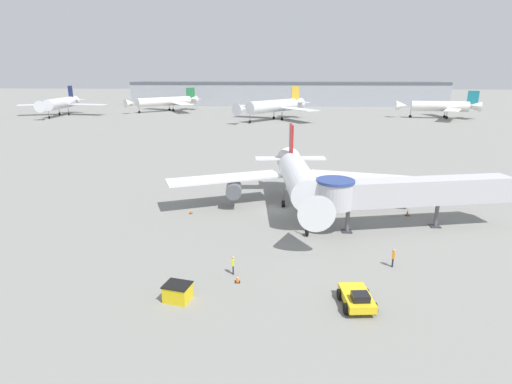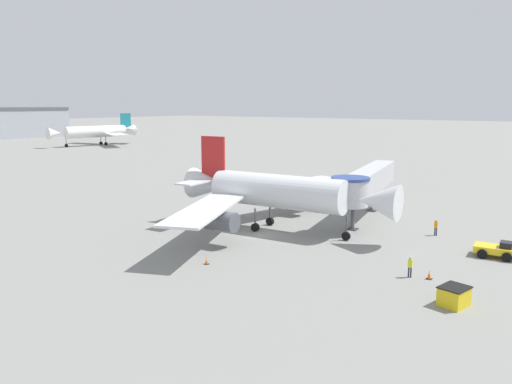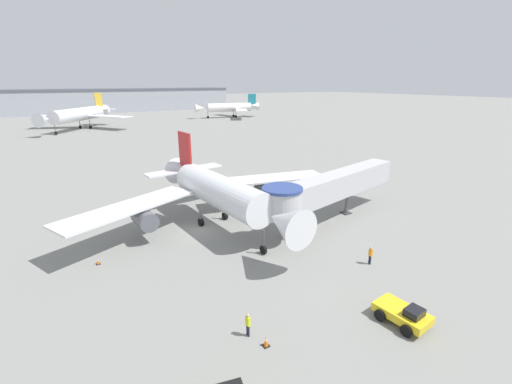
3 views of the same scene
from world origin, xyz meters
The scene contains 11 objects.
ground_plane centered at (0.00, 0.00, 0.00)m, with size 800.00×800.00×0.00m, color gray.
main_airplane centered at (2.51, -0.06, 4.22)m, with size 33.92×24.86×10.00m.
jet_bridge centered at (13.70, -5.90, 4.38)m, with size 22.27×7.47×6.06m.
pushback_tug_yellow centered at (6.13, -22.07, 0.73)m, with size 2.64×3.79×1.53m.
service_container_yellow centered at (-7.57, -21.94, 0.69)m, with size 2.33×2.07×1.36m.
traffic_cone_apron_front centered at (-3.23, -18.94, 0.34)m, with size 0.43×0.43×0.71m.
traffic_cone_port_wing centered at (-10.84, -2.22, 0.30)m, with size 0.38×0.38×0.63m.
traffic_cone_starboard_wing centered at (16.09, -1.38, 0.38)m, with size 0.48×0.48×0.79m.
ground_crew_marshaller centered at (10.58, -15.33, 1.01)m, with size 0.25×0.36×1.74m.
ground_crew_wing_walker centered at (-3.75, -17.55, 0.99)m, with size 0.24×0.35×1.71m.
background_jet_teal_tail centered at (62.31, 111.47, 4.62)m, with size 30.78×31.73×10.52m.
Camera 2 is at (-41.73, -30.05, 13.65)m, focal length 35.00 mm.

